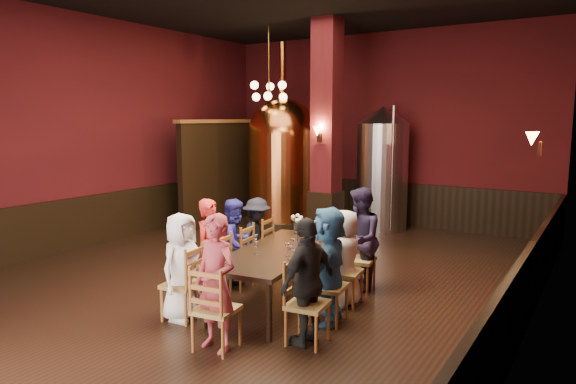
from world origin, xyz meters
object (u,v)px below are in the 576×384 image
Objects in this scene: steel_vessel at (382,168)px; person_2 at (236,244)px; copper_kettle at (283,161)px; person_1 at (211,251)px; rose_vase at (297,221)px; person_0 at (182,267)px; dining_table at (278,254)px.

person_2 is at bearing -92.81° from steel_vessel.
person_2 is 0.48× the size of steel_vessel.
copper_kettle reaches higher than steel_vessel.
person_1 is 5.74m from steel_vessel.
person_0 is at bearing -101.25° from rose_vase.
rose_vase is at bearing -54.20° from copper_kettle.
person_2 is at bearing -128.09° from rose_vase.
rose_vase reaches higher than dining_table.
steel_vessel reaches higher than person_1.
steel_vessel is (0.25, 5.04, 0.72)m from person_2.
person_1 is at bearing -158.78° from dining_table.
person_0 is 6.40m from steel_vessel.
copper_kettle is at bearing 17.78° from person_0.
rose_vase is (0.59, 0.76, 0.28)m from person_2.
dining_table is 5.34m from steel_vessel.
rose_vase is at bearing 98.98° from dining_table.
person_1 is at bearing 179.54° from person_2.
person_2 is at bearing -65.98° from copper_kettle.
dining_table is 8.12× the size of rose_vase.
steel_vessel is (0.16, 5.70, 0.67)m from person_1.
steel_vessel is at bearing -11.11° from person_2.
rose_vase is at bearing -13.84° from person_0.
copper_kettle reaches higher than rose_vase.
person_0 is at bearing -69.63° from copper_kettle.
person_0 reaches higher than dining_table.
person_2 is (-0.18, 1.32, -0.01)m from person_0.
dining_table is at bearing -35.12° from person_0.
person_1 reaches higher than dining_table.
person_1 is at bearing -68.02° from copper_kettle.
copper_kettle is 1.51× the size of steel_vessel.
person_1 is 0.52× the size of steel_vessel.
person_0 is 1.33m from person_2.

